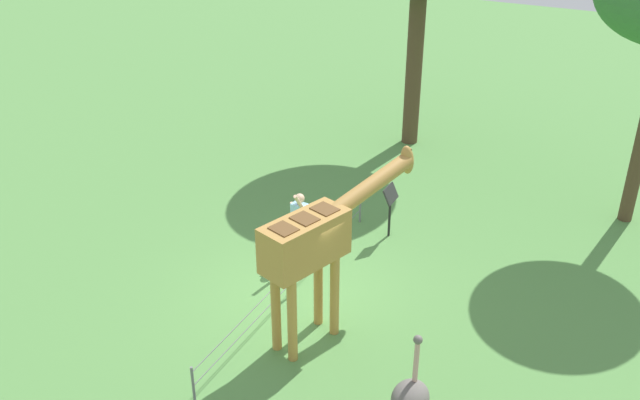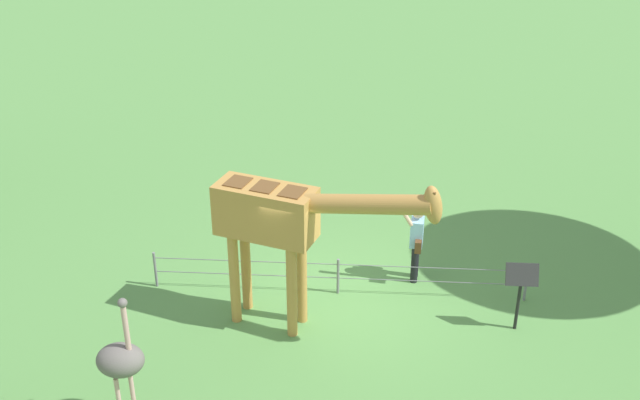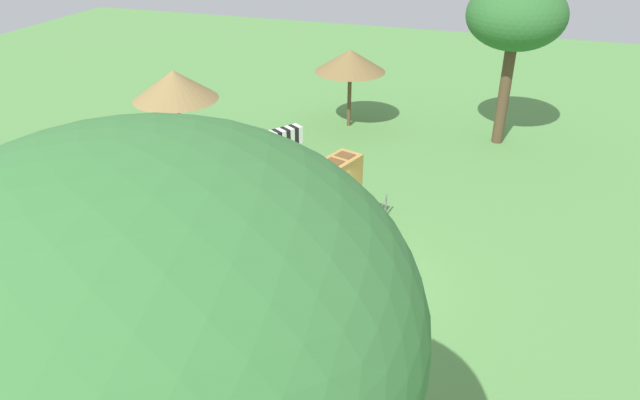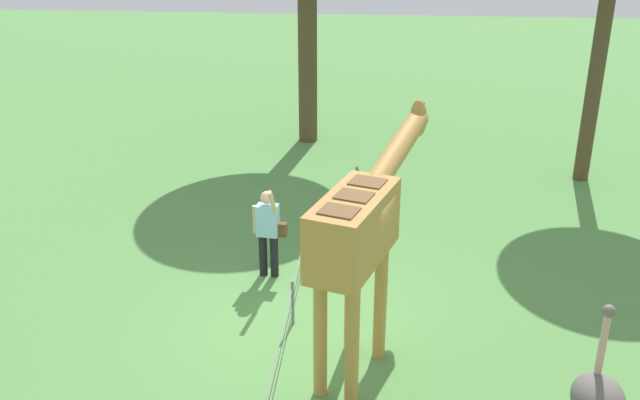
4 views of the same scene
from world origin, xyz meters
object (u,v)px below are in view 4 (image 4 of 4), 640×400
ostrich (598,399)px  info_sign (360,190)px  giraffe (362,226)px  visitor (268,228)px

ostrich → info_sign: 6.75m
giraffe → visitor: (2.33, 1.64, -1.22)m
ostrich → info_sign: size_ratio=1.70×
giraffe → info_sign: size_ratio=2.90×
giraffe → ostrich: bearing=-128.7°
info_sign → ostrich: bearing=-155.8°
visitor → info_sign: size_ratio=1.34×
visitor → info_sign: (1.73, -1.48, 0.05)m
info_sign → visitor: bearing=139.4°
visitor → info_sign: visitor is taller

